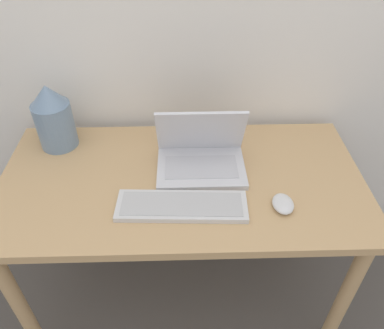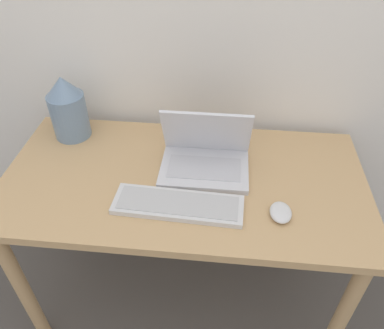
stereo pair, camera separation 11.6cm
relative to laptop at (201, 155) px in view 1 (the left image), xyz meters
The scene contains 6 objects.
desk 0.17m from the laptop, 137.79° to the right, with size 1.23×0.62×0.71m.
laptop is the anchor object (origin of this frame).
keyboard 0.22m from the laptop, 108.42° to the right, with size 0.41×0.14×0.02m.
mouse 0.32m from the laptop, 40.17° to the right, with size 0.07×0.09×0.03m.
vase 0.55m from the laptop, 164.92° to the left, with size 0.13×0.13×0.25m.
mp3_player 0.17m from the laptop, 139.58° to the right, with size 0.04×0.05×0.01m.
Camera 1 is at (0.01, -0.63, 1.56)m, focal length 35.00 mm.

